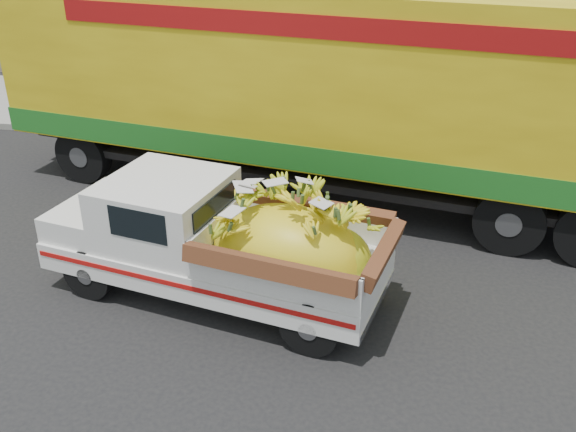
# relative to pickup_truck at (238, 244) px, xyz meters

# --- Properties ---
(ground) EXTENTS (100.00, 100.00, 0.00)m
(ground) POSITION_rel_pickup_truck_xyz_m (1.32, 0.53, -0.89)
(ground) COLOR black
(ground) RESTS_ON ground
(curb) EXTENTS (60.00, 0.25, 0.15)m
(curb) POSITION_rel_pickup_truck_xyz_m (1.32, 6.13, -0.81)
(curb) COLOR gray
(curb) RESTS_ON ground
(sidewalk) EXTENTS (60.00, 4.00, 0.14)m
(sidewalk) POSITION_rel_pickup_truck_xyz_m (1.32, 8.23, -0.82)
(sidewalk) COLOR gray
(sidewalk) RESTS_ON ground
(pickup_truck) EXTENTS (4.96, 2.63, 1.65)m
(pickup_truck) POSITION_rel_pickup_truck_xyz_m (0.00, 0.00, 0.00)
(pickup_truck) COLOR black
(pickup_truck) RESTS_ON ground
(semi_trailer) EXTENTS (12.08, 4.58, 3.80)m
(semi_trailer) POSITION_rel_pickup_truck_xyz_m (0.59, 3.68, 1.23)
(semi_trailer) COLOR black
(semi_trailer) RESTS_ON ground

